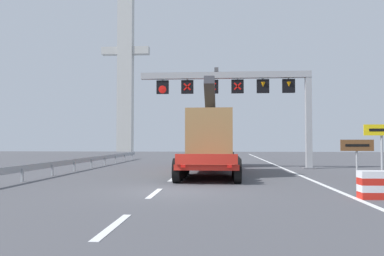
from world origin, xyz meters
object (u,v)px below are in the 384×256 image
at_px(heavy_haul_truck_red, 212,139).
at_px(crash_barrier_striped, 375,185).
at_px(exit_sign_yellow, 382,139).
at_px(overhead_lane_gantry, 245,89).
at_px(tourist_info_sign_brown, 357,149).
at_px(bridge_pylon_distant, 126,68).

bearing_deg(heavy_haul_truck_red, crash_barrier_striped, -64.78).
relative_size(heavy_haul_truck_red, exit_sign_yellow, 5.46).
height_order(heavy_haul_truck_red, exit_sign_yellow, heavy_haul_truck_red).
xyz_separation_m(overhead_lane_gantry, heavy_haul_truck_red, (-2.29, -2.34, -3.50)).
bearing_deg(tourist_info_sign_brown, bridge_pylon_distant, 115.26).
xyz_separation_m(overhead_lane_gantry, crash_barrier_striped, (3.18, -13.97, -5.04)).
bearing_deg(tourist_info_sign_brown, overhead_lane_gantry, 122.28).
xyz_separation_m(exit_sign_yellow, bridge_pylon_distant, (-24.66, 53.79, 13.78)).
relative_size(tourist_info_sign_brown, bridge_pylon_distant, 0.06).
height_order(overhead_lane_gantry, exit_sign_yellow, overhead_lane_gantry).
bearing_deg(bridge_pylon_distant, overhead_lane_gantry, -66.06).
xyz_separation_m(heavy_haul_truck_red, exit_sign_yellow, (7.43, -7.47, -0.03)).
bearing_deg(bridge_pylon_distant, heavy_haul_truck_red, -69.59).
xyz_separation_m(tourist_info_sign_brown, crash_barrier_striped, (-1.66, -6.31, -1.03)).
height_order(exit_sign_yellow, bridge_pylon_distant, bridge_pylon_distant).
bearing_deg(overhead_lane_gantry, crash_barrier_striped, -77.16).
height_order(heavy_haul_truck_red, crash_barrier_striped, heavy_haul_truck_red).
bearing_deg(crash_barrier_striped, bridge_pylon_distant, 111.40).
bearing_deg(exit_sign_yellow, crash_barrier_striped, -115.19).
height_order(exit_sign_yellow, tourist_info_sign_brown, exit_sign_yellow).
xyz_separation_m(crash_barrier_striped, bridge_pylon_distant, (-22.71, 57.94, 15.28)).
distance_m(overhead_lane_gantry, bridge_pylon_distant, 49.19).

